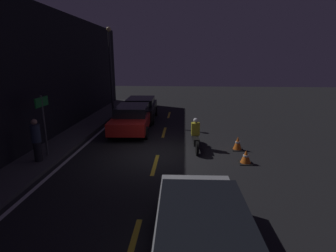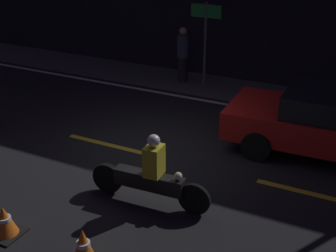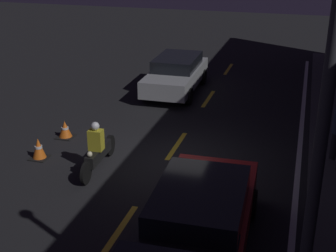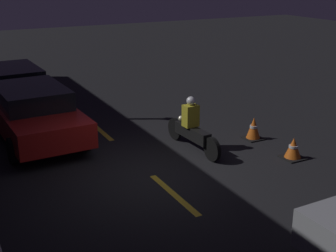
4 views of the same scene
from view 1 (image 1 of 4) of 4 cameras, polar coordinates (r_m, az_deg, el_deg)
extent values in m
plane|color=black|center=(10.94, -2.25, -6.36)|extent=(56.00, 56.00, 0.00)
cube|color=#424244|center=(12.23, -24.10, -5.08)|extent=(28.00, 1.62, 0.12)
cube|color=black|center=(12.13, -29.67, 9.09)|extent=(28.00, 0.30, 6.28)
cube|color=gold|center=(6.16, -7.90, -24.74)|extent=(2.00, 0.14, 0.01)
cube|color=gold|center=(10.01, -2.83, -8.37)|extent=(2.00, 0.14, 0.01)
cube|color=gold|center=(14.25, -0.84, -1.35)|extent=(2.00, 0.14, 0.01)
cube|color=gold|center=(18.61, 0.22, 2.42)|extent=(2.00, 0.14, 0.01)
cube|color=silver|center=(11.80, -19.49, -5.61)|extent=(25.20, 0.14, 0.01)
cube|color=#9EA0A5|center=(5.31, 7.36, -23.64)|extent=(4.36, 1.82, 0.62)
cube|color=black|center=(4.81, 7.82, -20.15)|extent=(2.41, 1.60, 0.46)
cylinder|color=black|center=(6.57, -1.52, -18.54)|extent=(0.62, 0.19, 0.61)
cylinder|color=black|center=(6.69, 13.80, -18.35)|extent=(0.62, 0.19, 0.61)
cube|color=red|center=(14.33, -7.86, 1.17)|extent=(4.37, 2.00, 0.62)
cube|color=black|center=(14.42, -7.80, 3.49)|extent=(2.43, 1.74, 0.48)
cube|color=red|center=(16.28, -4.65, 3.41)|extent=(0.07, 0.20, 0.10)
cube|color=red|center=(16.44, -8.78, 3.40)|extent=(0.07, 0.20, 0.10)
cylinder|color=black|center=(13.01, -4.83, -1.51)|extent=(0.64, 0.21, 0.63)
cylinder|color=black|center=(13.32, -12.50, -1.43)|extent=(0.64, 0.21, 0.63)
cylinder|color=black|center=(15.58, -3.81, 1.18)|extent=(0.64, 0.21, 0.63)
cylinder|color=black|center=(15.84, -10.27, 1.20)|extent=(0.64, 0.21, 0.63)
cube|color=black|center=(17.21, -6.00, 3.56)|extent=(4.36, 2.01, 0.67)
cube|color=black|center=(17.33, -5.96, 5.44)|extent=(2.42, 1.76, 0.40)
cube|color=red|center=(19.19, -3.43, 5.25)|extent=(0.07, 0.20, 0.10)
cube|color=red|center=(19.33, -7.00, 5.23)|extent=(0.07, 0.20, 0.10)
cylinder|color=black|center=(15.89, -3.33, 1.46)|extent=(0.64, 0.20, 0.64)
cylinder|color=black|center=(16.14, -9.76, 1.48)|extent=(0.64, 0.20, 0.64)
cylinder|color=black|center=(18.49, -2.66, 3.32)|extent=(0.64, 0.20, 0.64)
cylinder|color=black|center=(18.70, -8.22, 3.31)|extent=(0.64, 0.20, 0.64)
cylinder|color=black|center=(12.54, 5.62, -2.27)|extent=(0.59, 0.11, 0.58)
cylinder|color=black|center=(10.92, 6.37, -4.85)|extent=(0.59, 0.13, 0.58)
cube|color=black|center=(11.68, 5.99, -2.77)|extent=(1.32, 0.31, 0.30)
sphere|color=#F2EABF|center=(12.14, 5.78, -0.96)|extent=(0.14, 0.14, 0.14)
cube|color=gold|center=(11.66, 6.00, -0.63)|extent=(0.30, 0.37, 0.55)
sphere|color=silver|center=(11.56, 6.05, 1.21)|extent=(0.22, 0.22, 0.22)
cube|color=black|center=(10.55, 16.49, -7.68)|extent=(0.52, 0.52, 0.03)
cone|color=orange|center=(10.46, 16.59, -6.34)|extent=(0.40, 0.40, 0.50)
cylinder|color=white|center=(10.45, 16.60, -6.21)|extent=(0.22, 0.22, 0.06)
cube|color=black|center=(11.96, 14.83, -4.92)|extent=(0.49, 0.49, 0.03)
cone|color=orange|center=(11.86, 14.93, -3.55)|extent=(0.37, 0.37, 0.57)
cylinder|color=white|center=(11.86, 14.93, -3.42)|extent=(0.21, 0.21, 0.07)
cylinder|color=black|center=(11.05, -26.46, -4.99)|extent=(0.28, 0.28, 0.75)
cylinder|color=#2D384C|center=(10.86, -26.88, -1.47)|extent=(0.34, 0.34, 0.66)
sphere|color=tan|center=(10.76, -27.14, 0.78)|extent=(0.22, 0.22, 0.22)
cylinder|color=#4C4C51|center=(11.41, -25.31, 0.05)|extent=(0.08, 0.08, 2.40)
cube|color=#198C33|center=(11.24, -25.83, 4.75)|extent=(0.90, 0.05, 0.36)
cylinder|color=#333338|center=(17.31, -12.26, 10.38)|extent=(0.14, 0.14, 5.50)
sphere|color=#F9D88C|center=(17.36, -12.79, 19.86)|extent=(0.28, 0.28, 0.28)
camera|label=2|loc=(16.13, 29.33, 15.71)|focal=50.00mm
camera|label=3|loc=(21.81, -8.58, 19.12)|focal=50.00mm
camera|label=4|loc=(5.38, -70.52, 10.16)|focal=50.00mm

